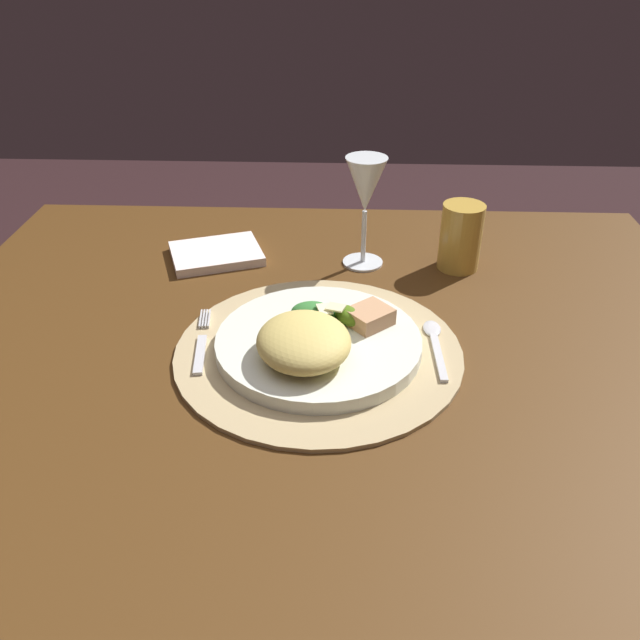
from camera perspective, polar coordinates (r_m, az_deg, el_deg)
The scene contains 11 objects.
dining_table at distance 0.95m, azimuth 0.36°, elevation -7.09°, with size 1.16×0.93×0.75m.
placemat at distance 0.86m, azimuth -0.13°, elevation -2.74°, with size 0.38×0.38×0.01m, color tan.
dinner_plate at distance 0.85m, azimuth -0.13°, elevation -2.04°, with size 0.27×0.27×0.02m, color silver.
pasta_serving at distance 0.79m, azimuth -1.45°, elevation -1.90°, with size 0.13×0.12×0.04m, color #D8BE64.
salad_greens at distance 0.87m, azimuth 0.67°, elevation 0.47°, with size 0.11×0.09×0.03m.
bread_piece at distance 0.86m, azimuth 4.41°, elevation 0.23°, with size 0.05×0.05×0.02m, color tan.
fork at distance 0.88m, azimuth -10.43°, elevation -2.04°, with size 0.03×0.15×0.00m.
spoon at distance 0.88m, azimuth 10.10°, elevation -1.70°, with size 0.02×0.14×0.01m.
napkin at distance 1.11m, azimuth -9.18°, elevation 5.82°, with size 0.15×0.11×0.02m, color white.
wine_glass at distance 1.03m, azimuth 4.05°, elevation 11.47°, with size 0.07×0.07×0.18m.
amber_tumbler at distance 1.07m, azimuth 12.36°, elevation 7.20°, with size 0.07×0.07×0.11m, color gold.
Camera 1 is at (0.02, -0.74, 1.24)m, focal length 36.14 mm.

